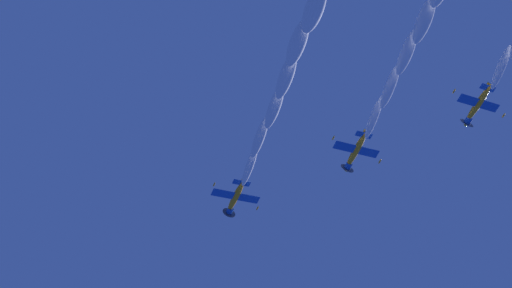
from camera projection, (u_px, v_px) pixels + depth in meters
airplane_lead at (235, 198)px, 101.18m from camera, size 8.37×7.78×3.90m
airplane_left_wingman at (356, 152)px, 97.96m from camera, size 8.31×7.78×3.78m
airplane_right_wingman at (477, 105)px, 95.38m from camera, size 8.19×7.78×4.08m
smoke_trail_lead at (290, 67)px, 89.36m from camera, size 7.21×34.68×8.17m
smoke_trail_left_wingman at (429, 9)px, 86.21m from camera, size 7.31×34.70×7.95m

